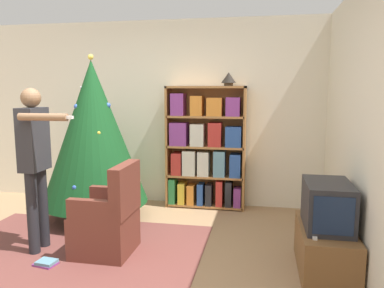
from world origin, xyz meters
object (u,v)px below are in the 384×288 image
christmas_tree (94,133)px  standing_person (35,156)px  bookshelf (205,150)px  table_lamp (229,78)px  armchair (108,222)px  television (327,205)px

christmas_tree → standing_person: bearing=-98.7°
christmas_tree → bookshelf: bearing=28.9°
christmas_tree → table_lamp: 1.89m
armchair → table_lamp: size_ratio=4.60×
bookshelf → armchair: size_ratio=1.83×
table_lamp → armchair: bearing=-121.7°
standing_person → table_lamp: (1.76, 1.73, 0.80)m
christmas_tree → standing_person: size_ratio=1.25×
television → standing_person: size_ratio=0.37×
christmas_tree → standing_person: christmas_tree is taller
standing_person → table_lamp: 2.60m
table_lamp → standing_person: bearing=-135.6°
bookshelf → armchair: bearing=-113.4°
standing_person → christmas_tree: bearing=170.4°
bookshelf → christmas_tree: (-1.30, -0.72, 0.29)m
bookshelf → table_lamp: (0.31, 0.01, 0.98)m
bookshelf → television: 2.16m
bookshelf → standing_person: size_ratio=1.02×
armchair → table_lamp: bearing=148.6°
television → armchair: size_ratio=0.66×
television → standing_person: (-2.80, -0.04, 0.36)m
bookshelf → armchair: bookshelf is taller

